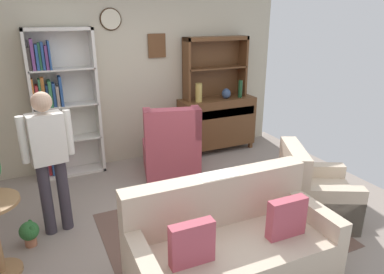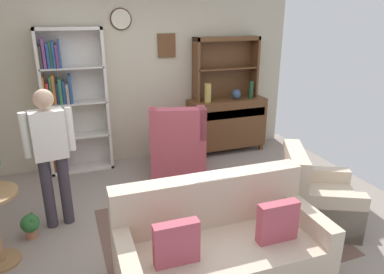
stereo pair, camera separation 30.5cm
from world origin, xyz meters
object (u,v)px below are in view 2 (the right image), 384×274
(bottle_wine, at_px, (251,90))
(wingback_chair, at_px, (177,149))
(person_reading, at_px, (51,150))
(couch_floral, at_px, (220,249))
(book_stack, at_px, (189,199))
(sideboard_hutch, at_px, (226,59))
(vase_round, at_px, (236,94))
(armchair_floral, at_px, (315,201))
(vase_tall, at_px, (208,93))
(bookshelf, at_px, (70,102))
(sideboard, at_px, (226,122))
(potted_plant_small, at_px, (30,225))
(coffee_table, at_px, (197,203))

(bottle_wine, xyz_separation_m, wingback_chair, (-1.47, -0.50, -0.68))
(person_reading, bearing_deg, bottle_wine, 22.71)
(bottle_wine, distance_m, couch_floral, 3.37)
(wingback_chair, xyz_separation_m, book_stack, (-0.37, -1.53, 0.06))
(sideboard_hutch, relative_size, wingback_chair, 1.05)
(couch_floral, distance_m, book_stack, 0.73)
(person_reading, bearing_deg, vase_round, 24.89)
(vase_round, distance_m, wingback_chair, 1.46)
(sideboard_hutch, height_order, armchair_floral, sideboard_hutch)
(couch_floral, relative_size, wingback_chair, 1.73)
(sideboard_hutch, bearing_deg, vase_round, -53.52)
(sideboard_hutch, bearing_deg, wingback_chair, -147.35)
(person_reading, bearing_deg, couch_floral, -47.00)
(book_stack, bearing_deg, wingback_chair, 76.35)
(book_stack, bearing_deg, vase_tall, 62.41)
(bookshelf, xyz_separation_m, sideboard, (2.49, -0.08, -0.55))
(armchair_floral, bearing_deg, couch_floral, -162.46)
(bottle_wine, height_order, couch_floral, bottle_wine)
(bottle_wine, relative_size, book_stack, 1.37)
(armchair_floral, bearing_deg, bookshelf, 134.38)
(vase_tall, xyz_separation_m, book_stack, (-1.06, -2.04, -0.63))
(armchair_floral, relative_size, person_reading, 0.66)
(bottle_wine, distance_m, potted_plant_small, 3.85)
(sideboard_hutch, relative_size, couch_floral, 0.60)
(armchair_floral, bearing_deg, book_stack, 168.60)
(sideboard_hutch, xyz_separation_m, person_reading, (-2.75, -1.51, -0.65))
(potted_plant_small, distance_m, book_stack, 1.71)
(book_stack, bearing_deg, potted_plant_small, 161.17)
(vase_round, bearing_deg, book_stack, -127.69)
(sideboard, bearing_deg, vase_round, -27.17)
(book_stack, bearing_deg, armchair_floral, -11.40)
(armchair_floral, bearing_deg, potted_plant_small, 164.58)
(bookshelf, bearing_deg, armchair_floral, -45.62)
(bookshelf, relative_size, potted_plant_small, 7.78)
(wingback_chair, relative_size, person_reading, 0.67)
(armchair_floral, height_order, coffee_table, armchair_floral)
(bookshelf, distance_m, wingback_chair, 1.70)
(bookshelf, height_order, vase_tall, bookshelf)
(bottle_wine, distance_m, armchair_floral, 2.48)
(bookshelf, relative_size, coffee_table, 2.62)
(sideboard, distance_m, vase_round, 0.52)
(vase_tall, bearing_deg, sideboard, 11.63)
(vase_tall, distance_m, vase_round, 0.52)
(potted_plant_small, relative_size, person_reading, 0.17)
(vase_tall, distance_m, book_stack, 2.38)
(bookshelf, height_order, armchair_floral, bookshelf)
(wingback_chair, distance_m, person_reading, 1.93)
(armchair_floral, relative_size, book_stack, 4.89)
(bookshelf, xyz_separation_m, vase_tall, (2.10, -0.16, 0.01))
(armchair_floral, distance_m, potted_plant_small, 3.11)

